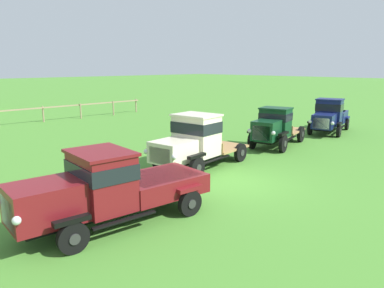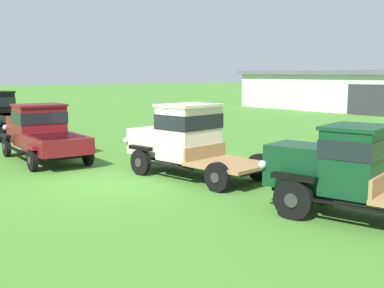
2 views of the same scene
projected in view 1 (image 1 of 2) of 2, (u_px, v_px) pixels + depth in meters
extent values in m
plane|color=#47842D|center=(231.00, 183.00, 13.91)|extent=(240.00, 240.00, 0.00)
cylinder|color=#997F60|center=(43.00, 114.00, 28.57)|extent=(0.12, 0.12, 1.22)
cylinder|color=#997F60|center=(81.00, 111.00, 30.46)|extent=(0.12, 0.12, 1.22)
cylinder|color=#997F60|center=(113.00, 108.00, 32.42)|extent=(0.12, 0.12, 1.22)
cylinder|color=#997F60|center=(136.00, 105.00, 34.60)|extent=(0.12, 0.12, 1.22)
cube|color=#997F60|center=(76.00, 105.00, 30.27)|extent=(12.21, 0.08, 0.10)
cylinder|color=black|center=(73.00, 238.00, 8.64)|extent=(0.77, 0.24, 0.76)
cylinder|color=#2D2D2D|center=(75.00, 239.00, 8.57)|extent=(0.27, 0.05, 0.27)
cylinder|color=black|center=(45.00, 213.00, 10.11)|extent=(0.77, 0.24, 0.76)
cylinder|color=#2D2D2D|center=(43.00, 212.00, 10.19)|extent=(0.27, 0.05, 0.27)
cylinder|color=black|center=(190.00, 203.00, 10.82)|extent=(0.77, 0.24, 0.76)
cylinder|color=#2D2D2D|center=(192.00, 204.00, 10.74)|extent=(0.27, 0.05, 0.27)
cylinder|color=black|center=(153.00, 187.00, 12.28)|extent=(0.77, 0.24, 0.76)
cylinder|color=#2D2D2D|center=(151.00, 186.00, 12.36)|extent=(0.27, 0.05, 0.27)
cube|color=black|center=(115.00, 206.00, 10.36)|extent=(5.11, 1.47, 0.12)
cube|color=maroon|center=(45.00, 203.00, 9.08)|extent=(1.84, 1.49, 0.98)
cube|color=silver|center=(8.00, 214.00, 8.57)|extent=(0.15, 1.07, 0.73)
sphere|color=silver|center=(16.00, 221.00, 8.00)|extent=(0.20, 0.20, 0.20)
sphere|color=silver|center=(0.00, 202.00, 9.10)|extent=(0.20, 0.20, 0.20)
cube|color=black|center=(72.00, 220.00, 8.55)|extent=(0.89, 0.27, 0.12)
cube|color=black|center=(43.00, 198.00, 10.02)|extent=(0.89, 0.27, 0.12)
cube|color=maroon|center=(102.00, 181.00, 9.97)|extent=(1.42, 1.81, 1.49)
cube|color=black|center=(101.00, 169.00, 9.90)|extent=(1.47, 1.85, 0.42)
cube|color=maroon|center=(100.00, 153.00, 9.81)|extent=(1.55, 1.89, 0.08)
cube|color=black|center=(125.00, 220.00, 9.50)|extent=(1.80, 0.28, 0.05)
cube|color=black|center=(93.00, 200.00, 10.94)|extent=(1.80, 0.28, 0.05)
cube|color=maroon|center=(160.00, 184.00, 11.23)|extent=(2.59, 1.98, 0.56)
cube|color=black|center=(160.00, 176.00, 11.18)|extent=(2.18, 1.68, 0.06)
cube|color=maroon|center=(190.00, 189.00, 10.73)|extent=(0.85, 0.27, 0.12)
cube|color=maroon|center=(152.00, 174.00, 12.19)|extent=(0.85, 0.27, 0.12)
cylinder|color=black|center=(197.00, 168.00, 14.43)|extent=(0.84, 0.29, 0.83)
cylinder|color=#2D2D2D|center=(199.00, 168.00, 14.37)|extent=(0.29, 0.07, 0.29)
cylinder|color=black|center=(160.00, 160.00, 15.60)|extent=(0.84, 0.29, 0.83)
cylinder|color=#2D2D2D|center=(158.00, 159.00, 15.67)|extent=(0.29, 0.07, 0.29)
cylinder|color=black|center=(240.00, 153.00, 16.91)|extent=(0.84, 0.29, 0.83)
cylinder|color=#2D2D2D|center=(242.00, 153.00, 16.84)|extent=(0.29, 0.07, 0.29)
cylinder|color=black|center=(206.00, 147.00, 18.08)|extent=(0.84, 0.29, 0.83)
cylinder|color=#2D2D2D|center=(204.00, 147.00, 18.15)|extent=(0.29, 0.07, 0.29)
cube|color=black|center=(200.00, 155.00, 16.11)|extent=(4.73, 1.64, 0.12)
cube|color=beige|center=(174.00, 151.00, 14.71)|extent=(1.80, 1.55, 0.84)
cube|color=silver|center=(160.00, 156.00, 14.12)|extent=(0.20, 1.06, 0.63)
sphere|color=silver|center=(174.00, 157.00, 13.66)|extent=(0.20, 0.20, 0.20)
sphere|color=silver|center=(146.00, 152.00, 14.54)|extent=(0.20, 0.20, 0.20)
cube|color=black|center=(197.00, 156.00, 14.33)|extent=(0.97, 0.32, 0.12)
cube|color=black|center=(160.00, 149.00, 15.51)|extent=(0.97, 0.32, 0.12)
cube|color=beige|center=(196.00, 136.00, 15.75)|extent=(1.51, 1.85, 1.65)
cube|color=black|center=(196.00, 127.00, 15.68)|extent=(1.56, 1.89, 0.46)
cube|color=beige|center=(197.00, 115.00, 15.57)|extent=(1.65, 1.94, 0.08)
cube|color=black|center=(216.00, 159.00, 15.47)|extent=(1.82, 0.37, 0.05)
cube|color=black|center=(181.00, 153.00, 16.62)|extent=(1.82, 0.37, 0.05)
cube|color=#9E7547|center=(219.00, 147.00, 17.21)|extent=(2.33, 2.22, 0.10)
cube|color=#9E7547|center=(206.00, 145.00, 16.39)|extent=(0.31, 1.83, 0.44)
cylinder|color=black|center=(283.00, 144.00, 18.64)|extent=(0.92, 0.39, 0.91)
cylinder|color=#2D2D2D|center=(285.00, 144.00, 18.58)|extent=(0.32, 0.10, 0.32)
cylinder|color=black|center=(252.00, 140.00, 19.49)|extent=(0.92, 0.39, 0.91)
cylinder|color=#2D2D2D|center=(250.00, 140.00, 19.55)|extent=(0.32, 0.10, 0.32)
cylinder|color=black|center=(301.00, 134.00, 21.19)|extent=(0.92, 0.39, 0.91)
cylinder|color=#2D2D2D|center=(303.00, 134.00, 21.13)|extent=(0.32, 0.10, 0.32)
cylinder|color=black|center=(273.00, 131.00, 22.04)|extent=(0.92, 0.39, 0.91)
cylinder|color=#2D2D2D|center=(271.00, 131.00, 22.10)|extent=(0.32, 0.10, 0.32)
cube|color=black|center=(277.00, 136.00, 20.27)|extent=(4.50, 1.93, 0.12)
cube|color=#0F381E|center=(266.00, 130.00, 18.76)|extent=(1.65, 1.46, 0.97)
cube|color=silver|center=(261.00, 133.00, 18.20)|extent=(0.27, 0.89, 0.73)
sphere|color=silver|center=(273.00, 133.00, 17.86)|extent=(0.20, 0.20, 0.20)
sphere|color=silver|center=(249.00, 131.00, 18.50)|extent=(0.20, 0.20, 0.20)
cube|color=black|center=(284.00, 134.00, 18.53)|extent=(1.06, 0.44, 0.12)
cube|color=black|center=(253.00, 131.00, 19.39)|extent=(1.06, 0.44, 0.12)
cube|color=#0F381E|center=(275.00, 123.00, 19.76)|extent=(1.43, 1.67, 1.43)
cube|color=black|center=(276.00, 116.00, 19.69)|extent=(1.48, 1.72, 0.40)
cube|color=#0F381E|center=(276.00, 108.00, 19.60)|extent=(1.55, 1.76, 0.08)
cube|color=black|center=(290.00, 138.00, 19.60)|extent=(1.55, 0.51, 0.05)
cube|color=black|center=(261.00, 135.00, 20.44)|extent=(1.55, 0.51, 0.05)
cube|color=#9E7547|center=(285.00, 130.00, 21.29)|extent=(2.59, 2.17, 0.10)
cube|color=#9E7547|center=(279.00, 129.00, 20.34)|extent=(0.45, 1.54, 0.44)
cylinder|color=black|center=(339.00, 131.00, 22.60)|extent=(0.80, 0.38, 0.78)
cylinder|color=#2D2D2D|center=(341.00, 131.00, 22.55)|extent=(0.27, 0.10, 0.27)
cylinder|color=black|center=(310.00, 128.00, 23.45)|extent=(0.80, 0.38, 0.78)
cylinder|color=#2D2D2D|center=(308.00, 128.00, 23.50)|extent=(0.27, 0.10, 0.27)
cylinder|color=black|center=(347.00, 124.00, 25.18)|extent=(0.80, 0.38, 0.78)
cylinder|color=#2D2D2D|center=(349.00, 124.00, 25.13)|extent=(0.27, 0.10, 0.27)
cylinder|color=black|center=(321.00, 122.00, 26.03)|extent=(0.80, 0.38, 0.78)
cylinder|color=#2D2D2D|center=(319.00, 122.00, 26.09)|extent=(0.27, 0.10, 0.27)
cube|color=black|center=(329.00, 125.00, 24.15)|extent=(4.56, 2.07, 0.12)
cube|color=#141E51|center=(324.00, 121.00, 22.70)|extent=(1.90, 1.58, 0.85)
cube|color=silver|center=(321.00, 123.00, 22.04)|extent=(0.30, 0.92, 0.64)
sphere|color=silver|center=(332.00, 123.00, 21.70)|extent=(0.20, 0.20, 0.20)
sphere|color=silver|center=(310.00, 122.00, 22.34)|extent=(0.20, 0.20, 0.20)
cube|color=black|center=(339.00, 124.00, 22.51)|extent=(0.92, 0.43, 0.12)
cube|color=black|center=(311.00, 122.00, 23.36)|extent=(0.92, 0.43, 0.12)
cube|color=#141E51|center=(329.00, 113.00, 23.80)|extent=(1.51, 1.75, 1.59)
cube|color=black|center=(330.00, 107.00, 23.73)|extent=(1.57, 1.80, 0.45)
cube|color=#141E51|center=(330.00, 99.00, 23.63)|extent=(1.64, 1.85, 0.08)
cube|color=black|center=(342.00, 127.00, 23.67)|extent=(1.61, 0.56, 0.05)
cube|color=black|center=(315.00, 125.00, 24.50)|extent=(1.61, 0.56, 0.05)
cube|color=#141E51|center=(333.00, 116.00, 25.24)|extent=(2.39, 2.05, 0.72)
cube|color=black|center=(334.00, 112.00, 25.18)|extent=(2.01, 1.73, 0.06)
cube|color=#141E51|center=(348.00, 118.00, 25.09)|extent=(0.88, 0.42, 0.12)
cube|color=#141E51|center=(321.00, 116.00, 25.94)|extent=(0.88, 0.42, 0.12)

